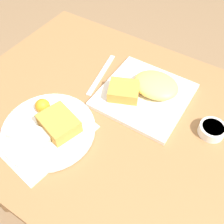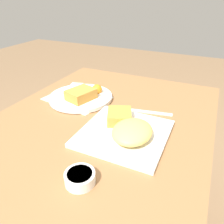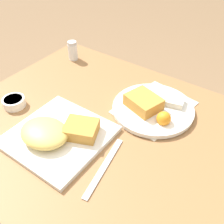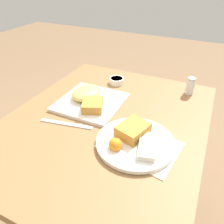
% 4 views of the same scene
% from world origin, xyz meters
% --- Properties ---
extents(dining_table, '(0.93, 0.75, 0.73)m').
position_xyz_m(dining_table, '(0.00, 0.00, 0.63)').
color(dining_table, olive).
rests_on(dining_table, ground_plane).
extents(menu_card, '(0.22, 0.27, 0.00)m').
position_xyz_m(menu_card, '(0.09, 0.17, 0.73)').
color(menu_card, beige).
rests_on(menu_card, dining_table).
extents(plate_square_near, '(0.26, 0.26, 0.06)m').
position_xyz_m(plate_square_near, '(-0.08, -0.12, 0.75)').
color(plate_square_near, white).
rests_on(plate_square_near, dining_table).
extents(plate_oval_far, '(0.26, 0.26, 0.05)m').
position_xyz_m(plate_oval_far, '(0.09, 0.15, 0.75)').
color(plate_oval_far, white).
rests_on(plate_oval_far, menu_card).
extents(sauce_ramekin, '(0.07, 0.07, 0.03)m').
position_xyz_m(sauce_ramekin, '(-0.30, -0.09, 0.75)').
color(sauce_ramekin, white).
rests_on(sauce_ramekin, dining_table).
extents(butter_knife, '(0.05, 0.21, 0.00)m').
position_xyz_m(butter_knife, '(0.09, -0.12, 0.73)').
color(butter_knife, silver).
rests_on(butter_knife, dining_table).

